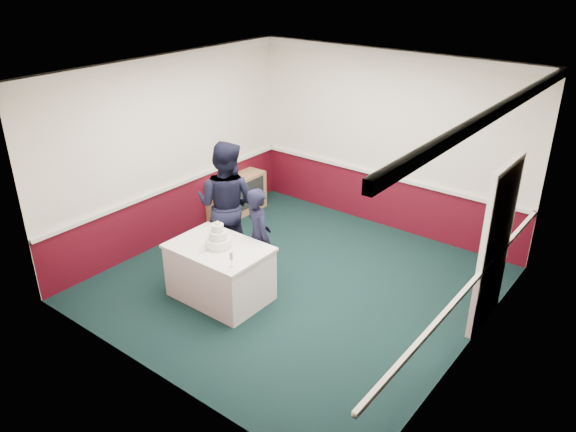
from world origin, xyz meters
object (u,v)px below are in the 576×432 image
Objects in this scene: person_man at (226,204)px; person_woman at (259,238)px; cake_table at (220,272)px; wedding_cake at (218,239)px; champagne_flute at (231,257)px; sideboard at (237,196)px; cake_knife at (206,251)px.

person_man reaches higher than person_woman.
wedding_cake is (0.00, 0.00, 0.50)m from cake_table.
champagne_flute is at bearing -29.25° from cake_table.
person_woman is at bearing -40.00° from sideboard.
cake_table is at bearing 150.75° from champagne_flute.
sideboard is 3.30× the size of wedding_cake.
person_woman reaches higher than cake_knife.
champagne_flute is at bearing 117.44° from person_man.
champagne_flute is 0.14× the size of person_woman.
person_man is 1.31× the size of person_woman.
person_man is at bearing -52.03° from sideboard.
wedding_cake is 0.97m from person_man.
person_man is (-0.55, 0.97, 0.18)m from cake_knife.
person_woman reaches higher than cake_table.
cake_knife is at bearing -98.53° from wedding_cake.
cake_table is 6.44× the size of champagne_flute.
champagne_flute reaches higher than cake_knife.
sideboard is at bearing 136.86° from cake_knife.
champagne_flute is 0.11× the size of person_man.
wedding_cake is at bearing 108.66° from person_man.
sideboard is 1.86m from person_man.
sideboard is at bearing -13.48° from person_woman.
champagne_flute is at bearing -48.42° from sideboard.
wedding_cake is 0.25× the size of person_woman.
cake_knife is 1.07× the size of champagne_flute.
cake_knife is (-0.03, -0.20, 0.39)m from cake_table.
wedding_cake is 1.65× the size of cake_knife.
cake_table is 6.00× the size of cake_knife.
cake_knife reaches higher than cake_table.
person_woman is (-0.30, 0.87, -0.19)m from champagne_flute.
cake_table is 0.50m from wedding_cake.
sideboard is at bearing 127.62° from wedding_cake.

